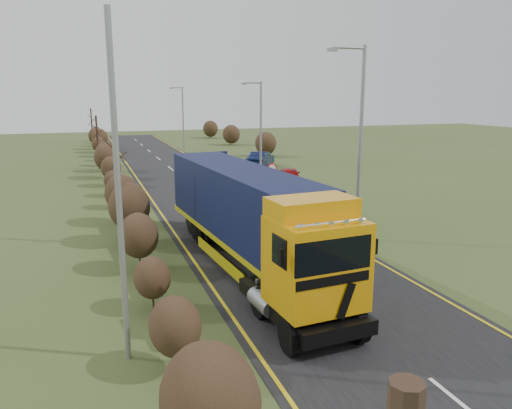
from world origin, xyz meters
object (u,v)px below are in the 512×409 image
Objects in this scene: lorry at (249,214)px; car_red_hatchback at (289,177)px; car_blue_sedan at (261,159)px; speed_sign at (272,174)px; streetlight_near at (359,136)px.

lorry is 19.26m from car_red_hatchback.
lorry is 29.26m from car_blue_sedan.
car_blue_sedan is at bearing -77.19° from car_red_hatchback.
car_red_hatchback is 1.81× the size of speed_sign.
lorry is 7.26m from streetlight_near.
lorry is at bearing 82.83° from car_red_hatchback.
streetlight_near is at bearing -88.48° from speed_sign.
car_blue_sedan is 0.52× the size of streetlight_near.
speed_sign reaches higher than car_red_hatchback.
lorry is at bearing -114.65° from speed_sign.
speed_sign is at bearing 74.05° from car_red_hatchback.
speed_sign is (-4.30, -14.28, 0.94)m from car_blue_sedan.
streetlight_near reaches higher than car_blue_sedan.
lorry reaches higher than car_blue_sedan.
lorry is 1.63× the size of streetlight_near.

